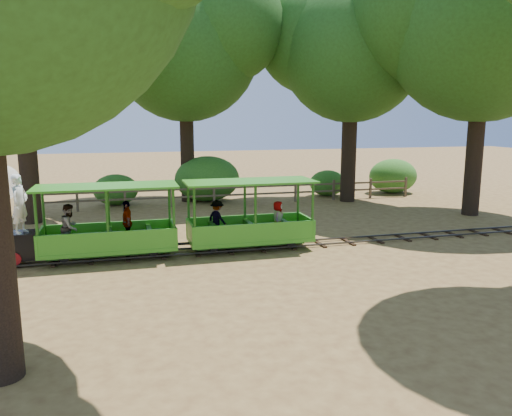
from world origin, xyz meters
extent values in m
plane|color=#A08145|center=(0.00, 0.00, 0.00)|extent=(90.00, 90.00, 0.00)
cube|color=#3F3D3A|center=(0.00, -0.30, 0.08)|extent=(22.00, 0.05, 0.05)
cube|color=#3F3D3A|center=(0.00, 0.30, 0.08)|extent=(22.00, 0.05, 0.05)
cube|color=#382314|center=(0.00, 0.00, 0.03)|extent=(0.12, 1.00, 0.05)
cube|color=#382314|center=(-5.00, 0.00, 0.03)|extent=(0.12, 1.00, 0.05)
cube|color=#382314|center=(5.00, 0.00, 0.03)|extent=(0.12, 1.00, 0.05)
cube|color=black|center=(-7.87, 0.00, 0.63)|extent=(0.87, 0.68, 0.53)
cube|color=black|center=(-7.87, 0.00, 0.91)|extent=(0.92, 0.74, 0.04)
cylinder|color=maroon|center=(-7.97, -0.35, 0.27)|extent=(0.35, 0.06, 0.35)
cylinder|color=maroon|center=(-7.97, 0.35, 0.27)|extent=(0.35, 0.06, 0.35)
sphere|color=white|center=(-8.21, 0.15, 2.30)|extent=(0.97, 0.97, 0.97)
imported|color=white|center=(-7.76, -0.12, 1.74)|extent=(0.59, 0.70, 1.62)
cube|color=#379520|center=(-5.50, 0.00, 0.34)|extent=(3.77, 1.44, 0.11)
cube|color=#215A14|center=(-5.50, 0.00, 0.21)|extent=(3.40, 0.55, 0.16)
cube|color=#379520|center=(-5.50, -0.68, 0.68)|extent=(3.77, 0.07, 0.55)
cube|color=#379520|center=(-5.50, 0.68, 0.68)|extent=(3.77, 0.07, 0.55)
cube|color=#379520|center=(-5.50, 0.00, 2.12)|extent=(3.94, 1.61, 0.06)
cylinder|color=#215A14|center=(-7.30, -0.65, 1.23)|extent=(0.08, 0.08, 1.78)
cylinder|color=#215A14|center=(-7.30, 0.65, 1.23)|extent=(0.08, 0.08, 1.78)
cylinder|color=#215A14|center=(-3.70, -0.65, 1.23)|extent=(0.08, 0.08, 1.78)
cylinder|color=#215A14|center=(-3.70, 0.65, 1.23)|extent=(0.08, 0.08, 1.78)
cube|color=#215A14|center=(-6.63, 0.00, 0.62)|extent=(0.13, 1.22, 0.44)
cube|color=#215A14|center=(-5.50, 0.00, 0.62)|extent=(0.13, 1.22, 0.44)
cube|color=#215A14|center=(-4.37, 0.00, 0.62)|extent=(0.13, 1.22, 0.44)
cylinder|color=black|center=(-6.71, -0.38, 0.26)|extent=(0.31, 0.07, 0.31)
cylinder|color=black|center=(-6.71, 0.38, 0.26)|extent=(0.31, 0.07, 0.31)
cylinder|color=black|center=(-4.29, -0.38, 0.26)|extent=(0.31, 0.07, 0.31)
cylinder|color=black|center=(-4.29, 0.38, 0.26)|extent=(0.31, 0.07, 0.31)
imported|color=gray|center=(-6.52, -0.22, 1.05)|extent=(0.68, 0.76, 1.30)
imported|color=gray|center=(-4.98, 0.13, 1.03)|extent=(0.39, 0.77, 1.27)
cube|color=#379520|center=(-1.32, 0.00, 0.34)|extent=(3.77, 1.44, 0.11)
cube|color=#215A14|center=(-1.32, 0.00, 0.21)|extent=(3.40, 0.55, 0.16)
cube|color=#379520|center=(-1.32, -0.68, 0.68)|extent=(3.77, 0.07, 0.55)
cube|color=#379520|center=(-1.32, 0.68, 0.68)|extent=(3.77, 0.07, 0.55)
cube|color=#379520|center=(-1.32, 0.00, 2.12)|extent=(3.94, 1.61, 0.06)
cylinder|color=#215A14|center=(-3.12, -0.65, 1.23)|extent=(0.08, 0.08, 1.78)
cylinder|color=#215A14|center=(-3.12, 0.65, 1.23)|extent=(0.08, 0.08, 1.78)
cylinder|color=#215A14|center=(0.48, -0.65, 1.23)|extent=(0.08, 0.08, 1.78)
cylinder|color=#215A14|center=(0.48, 0.65, 1.23)|extent=(0.08, 0.08, 1.78)
cube|color=#215A14|center=(-2.45, 0.00, 0.62)|extent=(0.13, 1.22, 0.44)
cube|color=#215A14|center=(-1.32, 0.00, 0.62)|extent=(0.13, 1.22, 0.44)
cube|color=#215A14|center=(-0.19, 0.00, 0.62)|extent=(0.13, 1.22, 0.44)
cylinder|color=black|center=(-2.52, -0.38, 0.26)|extent=(0.31, 0.07, 0.31)
cylinder|color=black|center=(-2.52, 0.38, 0.26)|extent=(0.31, 0.07, 0.31)
cylinder|color=black|center=(-0.11, -0.38, 0.26)|extent=(0.31, 0.07, 0.31)
cylinder|color=black|center=(-0.11, 0.38, 0.26)|extent=(0.31, 0.07, 0.31)
imported|color=gray|center=(-2.28, 0.30, 0.97)|extent=(0.75, 0.84, 1.13)
imported|color=gray|center=(-0.45, -0.11, 0.95)|extent=(0.55, 0.63, 1.09)
cylinder|color=#2D2116|center=(-8.50, 6.00, 1.86)|extent=(0.70, 0.70, 3.72)
cylinder|color=#2D2116|center=(-8.50, 6.00, 4.78)|extent=(0.52, 0.53, 2.12)
sphere|color=#234916|center=(-8.50, 6.00, 6.81)|extent=(6.41, 6.41, 6.41)
sphere|color=#234916|center=(-6.90, 5.04, 7.61)|extent=(4.81, 4.81, 4.81)
cylinder|color=#2D2116|center=(-2.00, 9.50, 1.99)|extent=(0.66, 0.66, 3.98)
cylinder|color=#2D2116|center=(-2.00, 9.50, 5.12)|extent=(0.50, 0.50, 2.27)
sphere|color=#234916|center=(-2.00, 9.50, 7.30)|extent=(6.99, 6.99, 6.99)
sphere|color=#234916|center=(-0.25, 8.45, 8.17)|extent=(5.24, 5.24, 5.24)
sphere|color=#234916|center=(-3.57, 10.72, 8.00)|extent=(5.59, 5.59, 5.59)
cylinder|color=#2D2116|center=(5.50, 7.50, 1.94)|extent=(0.72, 0.72, 3.89)
cylinder|color=#2D2116|center=(5.50, 7.50, 5.00)|extent=(0.54, 0.54, 2.22)
sphere|color=#234916|center=(5.50, 7.50, 7.11)|extent=(6.68, 6.68, 6.68)
sphere|color=#234916|center=(7.17, 6.50, 7.94)|extent=(5.01, 5.01, 5.01)
sphere|color=#234916|center=(4.00, 8.67, 7.78)|extent=(5.35, 5.35, 5.35)
cylinder|color=#2D2116|center=(9.00, 3.00, 2.08)|extent=(0.68, 0.68, 4.16)
cylinder|color=#2D2116|center=(9.00, 3.00, 5.35)|extent=(0.51, 0.51, 2.38)
sphere|color=#234916|center=(9.00, 3.00, 7.71)|extent=(7.78, 7.78, 7.78)
sphere|color=#234916|center=(7.25, 4.36, 8.49)|extent=(6.22, 6.22, 6.22)
cube|color=brown|center=(-9.00, 8.00, 0.50)|extent=(0.10, 0.10, 1.00)
cube|color=brown|center=(-7.00, 8.00, 0.50)|extent=(0.10, 0.10, 1.00)
cube|color=brown|center=(-5.00, 8.00, 0.50)|extent=(0.10, 0.10, 1.00)
cube|color=brown|center=(-3.00, 8.00, 0.50)|extent=(0.10, 0.10, 1.00)
cube|color=brown|center=(-1.00, 8.00, 0.50)|extent=(0.10, 0.10, 1.00)
cube|color=brown|center=(1.00, 8.00, 0.50)|extent=(0.10, 0.10, 1.00)
cube|color=brown|center=(3.00, 8.00, 0.50)|extent=(0.10, 0.10, 1.00)
cube|color=brown|center=(5.00, 8.00, 0.50)|extent=(0.10, 0.10, 1.00)
cube|color=brown|center=(7.00, 8.00, 0.50)|extent=(0.10, 0.10, 1.00)
cube|color=brown|center=(9.00, 8.00, 0.50)|extent=(0.10, 0.10, 1.00)
cube|color=brown|center=(0.00, 8.00, 0.80)|extent=(18.00, 0.06, 0.08)
cube|color=brown|center=(0.00, 8.00, 0.45)|extent=(18.00, 0.06, 0.08)
ellipsoid|color=#2D6B1E|center=(-5.39, 9.30, 0.72)|extent=(2.07, 1.59, 1.43)
ellipsoid|color=#2D6B1E|center=(-1.09, 9.30, 1.09)|extent=(3.16, 2.43, 2.19)
ellipsoid|color=#2D6B1E|center=(5.22, 9.30, 0.67)|extent=(1.92, 1.48, 1.33)
ellipsoid|color=#2D6B1E|center=(9.00, 9.30, 0.92)|extent=(2.65, 2.04, 1.83)
camera|label=1|loc=(-5.02, -14.56, 4.06)|focal=35.00mm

